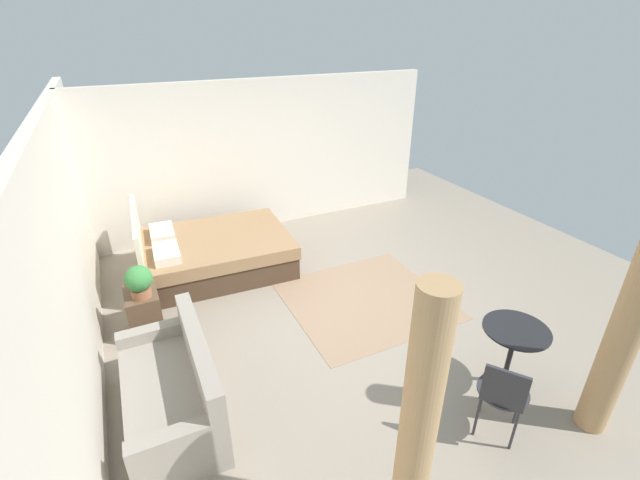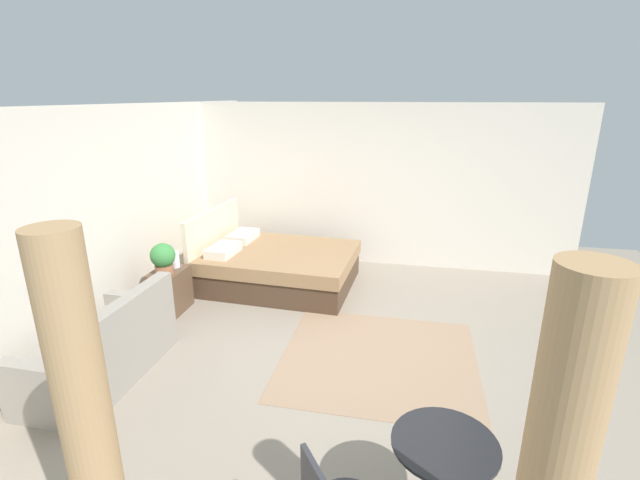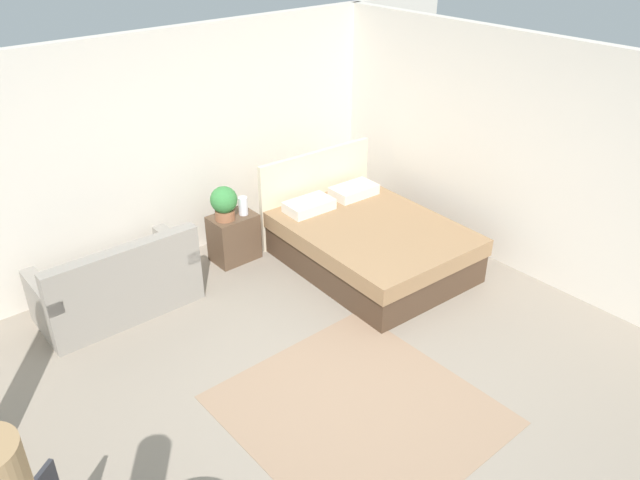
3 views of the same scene
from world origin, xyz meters
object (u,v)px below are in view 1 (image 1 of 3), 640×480
(couch, at_px, (174,392))
(bed, at_px, (213,252))
(balcony_table, at_px, (512,346))
(nightstand, at_px, (144,312))
(vase, at_px, (142,279))
(cafe_chair_near_window, at_px, (503,393))
(potted_plant, at_px, (139,281))

(couch, bearing_deg, bed, -20.59)
(balcony_table, bearing_deg, nightstand, 52.32)
(bed, distance_m, vase, 1.43)
(bed, relative_size, cafe_chair_near_window, 2.55)
(nightstand, bearing_deg, potted_plant, -171.03)
(couch, height_order, vase, couch)
(nightstand, bearing_deg, couch, -175.44)
(balcony_table, relative_size, cafe_chair_near_window, 0.82)
(bed, bearing_deg, vase, 133.25)
(bed, xyz_separation_m, nightstand, (-1.07, 1.05, -0.01))
(vase, height_order, balcony_table, vase)
(bed, distance_m, balcony_table, 4.11)
(nightstand, xyz_separation_m, balcony_table, (-2.45, -3.17, 0.20))
(nightstand, relative_size, cafe_chair_near_window, 0.65)
(bed, distance_m, couch, 2.67)
(bed, height_order, couch, bed)
(nightstand, height_order, balcony_table, balcony_table)
(nightstand, relative_size, potted_plant, 1.42)
(potted_plant, distance_m, cafe_chair_near_window, 3.79)
(nightstand, height_order, potted_plant, potted_plant)
(couch, distance_m, cafe_chair_near_window, 2.87)
(nightstand, distance_m, vase, 0.39)
(bed, height_order, cafe_chair_near_window, bed)
(couch, distance_m, vase, 1.59)
(nightstand, bearing_deg, vase, -20.68)
(couch, xyz_separation_m, potted_plant, (1.33, 0.10, 0.46))
(potted_plant, xyz_separation_m, cafe_chair_near_window, (-2.77, -2.57, -0.23))
(nightstand, relative_size, balcony_table, 0.79)
(balcony_table, bearing_deg, bed, 31.05)
(vase, xyz_separation_m, balcony_table, (-2.57, -3.12, -0.17))
(bed, relative_size, balcony_table, 3.13)
(cafe_chair_near_window, bearing_deg, balcony_table, -53.97)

